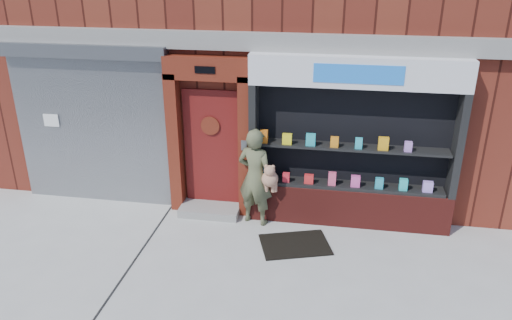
# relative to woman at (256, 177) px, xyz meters

# --- Properties ---
(ground) EXTENTS (80.00, 80.00, 0.00)m
(ground) POSITION_rel_woman_xyz_m (-0.15, -1.54, -0.89)
(ground) COLOR #9E9E99
(ground) RESTS_ON ground
(shutter_bay) EXTENTS (3.10, 0.30, 3.04)m
(shutter_bay) POSITION_rel_woman_xyz_m (-3.15, 0.38, 0.83)
(shutter_bay) COLOR gray
(shutter_bay) RESTS_ON ground
(red_door_bay) EXTENTS (1.52, 0.58, 2.90)m
(red_door_bay) POSITION_rel_woman_xyz_m (-0.89, 0.32, 0.57)
(red_door_bay) COLOR #5B1B0F
(red_door_bay) RESTS_ON ground
(pharmacy_bay) EXTENTS (3.50, 0.41, 3.00)m
(pharmacy_bay) POSITION_rel_woman_xyz_m (1.60, 0.27, 0.48)
(pharmacy_bay) COLOR maroon
(pharmacy_bay) RESTS_ON ground
(woman) EXTENTS (0.78, 0.59, 1.77)m
(woman) POSITION_rel_woman_xyz_m (0.00, 0.00, 0.00)
(woman) COLOR #54583A
(woman) RESTS_ON ground
(doormat) EXTENTS (1.29, 1.08, 0.03)m
(doormat) POSITION_rel_woman_xyz_m (0.76, -0.67, -0.87)
(doormat) COLOR black
(doormat) RESTS_ON ground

